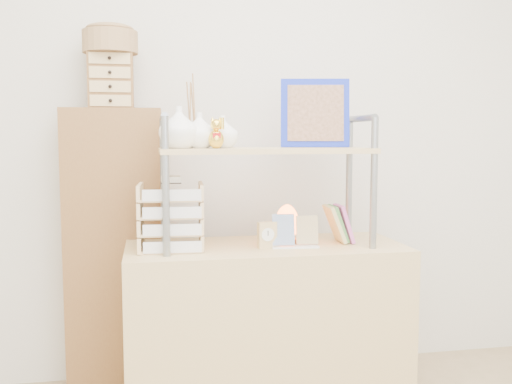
% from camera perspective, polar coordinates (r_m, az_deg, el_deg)
% --- Properties ---
extents(desk, '(1.20, 0.50, 0.75)m').
position_cam_1_polar(desk, '(2.58, 0.97, -13.55)').
color(desk, tan).
rests_on(desk, ground).
extents(cabinet, '(0.46, 0.25, 1.35)m').
position_cam_1_polar(cabinet, '(2.82, -13.87, -5.76)').
color(cabinet, brown).
rests_on(cabinet, ground).
extents(hutch, '(0.90, 0.34, 0.73)m').
position_cam_1_polar(hutch, '(2.43, -1.48, 4.93)').
color(hutch, gray).
rests_on(hutch, desk).
extents(letter_tray, '(0.26, 0.25, 0.31)m').
position_cam_1_polar(letter_tray, '(2.40, -8.47, -2.82)').
color(letter_tray, '#DBB283').
rests_on(letter_tray, desk).
extents(salt_lamp, '(0.11, 0.11, 0.17)m').
position_cam_1_polar(salt_lamp, '(2.52, 3.10, -3.17)').
color(salt_lamp, brown).
rests_on(salt_lamp, desk).
extents(desk_clock, '(0.08, 0.05, 0.11)m').
position_cam_1_polar(desk_clock, '(2.41, 1.12, -4.32)').
color(desk_clock, tan).
rests_on(desk_clock, desk).
extents(postcard_stand, '(0.21, 0.07, 0.14)m').
position_cam_1_polar(postcard_stand, '(2.44, 3.91, -4.59)').
color(postcard_stand, white).
rests_on(postcard_stand, desk).
extents(drawer_chest, '(0.20, 0.16, 0.25)m').
position_cam_1_polar(drawer_chest, '(2.75, -14.29, 10.70)').
color(drawer_chest, brown).
rests_on(drawer_chest, cabinet).
extents(woven_basket, '(0.25, 0.25, 0.10)m').
position_cam_1_polar(woven_basket, '(2.78, -14.38, 14.29)').
color(woven_basket, '#8E6440').
rests_on(woven_basket, drawer_chest).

